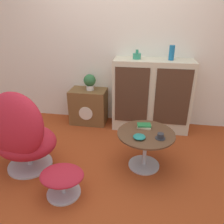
% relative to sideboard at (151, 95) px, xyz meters
% --- Properties ---
extents(ground_plane, '(12.00, 12.00, 0.00)m').
position_rel_sideboard_xyz_m(ground_plane, '(-0.52, -1.14, -0.53)').
color(ground_plane, '#9E3D19').
extents(wall_back, '(6.40, 0.06, 2.60)m').
position_rel_sideboard_xyz_m(wall_back, '(-0.52, 0.24, 0.77)').
color(wall_back, silver).
rests_on(wall_back, ground_plane).
extents(sideboard, '(1.13, 0.42, 1.06)m').
position_rel_sideboard_xyz_m(sideboard, '(0.00, 0.00, 0.00)').
color(sideboard, beige).
rests_on(sideboard, ground_plane).
extents(tv_console, '(0.57, 0.38, 0.55)m').
position_rel_sideboard_xyz_m(tv_console, '(-0.98, 0.02, -0.25)').
color(tv_console, brown).
rests_on(tv_console, ground_plane).
extents(egg_chair, '(0.78, 0.73, 0.97)m').
position_rel_sideboard_xyz_m(egg_chair, '(-1.38, -1.28, -0.07)').
color(egg_chair, '#B7B7BC').
rests_on(egg_chair, ground_plane).
extents(ottoman, '(0.43, 0.37, 0.27)m').
position_rel_sideboard_xyz_m(ottoman, '(-0.82, -1.57, -0.34)').
color(ottoman, '#B7B7BC').
rests_on(ottoman, ground_plane).
extents(coffee_table, '(0.64, 0.64, 0.44)m').
position_rel_sideboard_xyz_m(coffee_table, '(-0.05, -0.99, -0.22)').
color(coffee_table, '#B7B7BC').
rests_on(coffee_table, ground_plane).
extents(vase_leftmost, '(0.11, 0.11, 0.13)m').
position_rel_sideboard_xyz_m(vase_leftmost, '(-0.24, 0.00, 0.57)').
color(vase_leftmost, '#2D8E6B').
rests_on(vase_leftmost, sideboard).
extents(vase_inner_left, '(0.08, 0.08, 0.20)m').
position_rel_sideboard_xyz_m(vase_inner_left, '(0.23, 0.00, 0.63)').
color(vase_inner_left, '#196699').
rests_on(vase_inner_left, sideboard).
extents(potted_plant, '(0.19, 0.19, 0.25)m').
position_rel_sideboard_xyz_m(potted_plant, '(-0.95, 0.02, 0.16)').
color(potted_plant, silver).
rests_on(potted_plant, tv_console).
extents(teacup, '(0.11, 0.11, 0.06)m').
position_rel_sideboard_xyz_m(teacup, '(0.10, -1.08, -0.06)').
color(teacup, '#2D2D33').
rests_on(teacup, coffee_table).
extents(book_stack, '(0.17, 0.12, 0.04)m').
position_rel_sideboard_xyz_m(book_stack, '(-0.07, -0.87, -0.07)').
color(book_stack, beige).
rests_on(book_stack, coffee_table).
extents(bowl, '(0.13, 0.13, 0.04)m').
position_rel_sideboard_xyz_m(bowl, '(-0.12, -1.12, -0.07)').
color(bowl, '#1E7A70').
rests_on(bowl, coffee_table).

